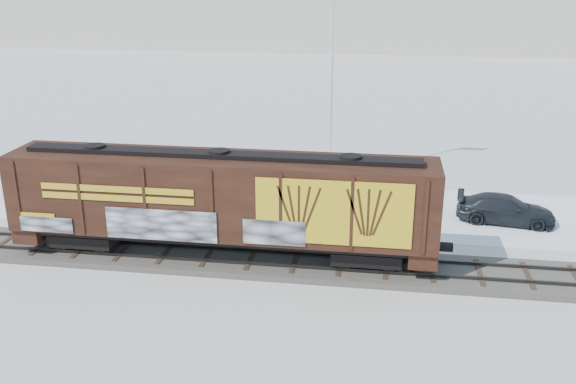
% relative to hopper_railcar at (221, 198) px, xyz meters
% --- Properties ---
extents(ground, '(500.00, 500.00, 0.00)m').
position_rel_hopper_railcar_xyz_m(ground, '(3.31, 0.01, -3.06)').
color(ground, white).
rests_on(ground, ground).
extents(rail_track, '(50.00, 3.40, 0.43)m').
position_rel_hopper_railcar_xyz_m(rail_track, '(3.31, 0.01, -2.91)').
color(rail_track, '#59544C').
rests_on(rail_track, ground).
extents(parking_strip, '(40.00, 8.00, 0.03)m').
position_rel_hopper_railcar_xyz_m(parking_strip, '(3.31, 7.51, -3.04)').
color(parking_strip, white).
rests_on(parking_strip, ground).
extents(hopper_railcar, '(18.82, 3.06, 4.72)m').
position_rel_hopper_railcar_xyz_m(hopper_railcar, '(0.00, 0.00, 0.00)').
color(hopper_railcar, black).
rests_on(hopper_railcar, rail_track).
extents(flagpole, '(2.30, 0.90, 13.29)m').
position_rel_hopper_railcar_xyz_m(flagpole, '(3.81, 13.06, 1.99)').
color(flagpole, silver).
rests_on(flagpole, ground).
extents(car_silver, '(5.03, 3.67, 1.59)m').
position_rel_hopper_railcar_xyz_m(car_silver, '(-2.79, 6.79, -2.23)').
color(car_silver, '#ABAEB2').
rests_on(car_silver, parking_strip).
extents(car_white, '(4.46, 1.89, 1.43)m').
position_rel_hopper_railcar_xyz_m(car_white, '(3.99, 7.10, -2.31)').
color(car_white, silver).
rests_on(car_white, parking_strip).
extents(car_dark, '(5.20, 2.65, 1.44)m').
position_rel_hopper_railcar_xyz_m(car_dark, '(13.45, 6.82, -2.30)').
color(car_dark, '#212429').
rests_on(car_dark, parking_strip).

